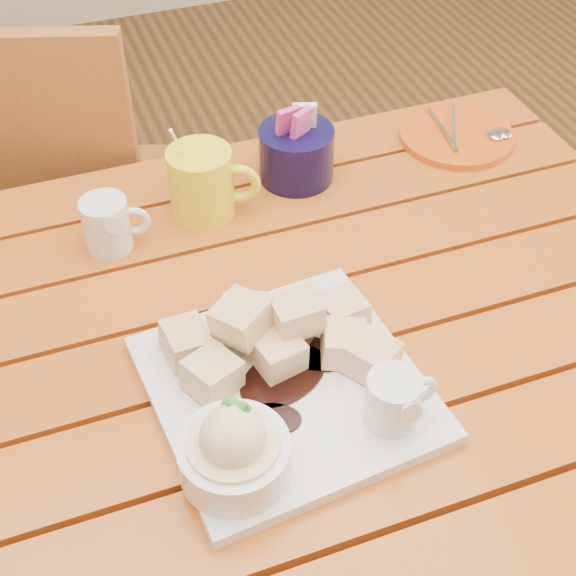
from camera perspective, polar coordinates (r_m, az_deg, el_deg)
name	(u,v)px	position (r m, az deg, el deg)	size (l,w,h in m)	color
table	(245,396)	(1.03, -3.09, -7.66)	(1.20, 0.79, 0.75)	#9C4414
dessert_plate	(278,390)	(0.86, -0.70, -7.27)	(0.31, 0.31, 0.11)	white
coffee_mug_right	(203,182)	(1.10, -6.04, 7.51)	(0.12, 0.09, 0.15)	yellow
cream_pitcher	(108,223)	(1.07, -12.68, 4.53)	(0.09, 0.08, 0.08)	white
sugar_caddy	(296,153)	(1.17, 0.60, 9.60)	(0.11, 0.11, 0.12)	black
orange_saucer	(457,135)	(1.30, 11.96, 10.57)	(0.18, 0.18, 0.02)	#DA5113
chair_far	(37,219)	(1.53, -17.43, 4.70)	(0.56, 0.56, 0.95)	brown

